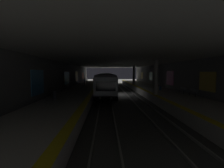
{
  "coord_description": "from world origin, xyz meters",
  "views": [
    {
      "loc": [
        -27.85,
        2.2,
        4.0
      ],
      "look_at": [
        9.72,
        0.68,
        1.15
      ],
      "focal_mm": 25.23,
      "sensor_mm": 36.0,
      "label": 1
    }
  ],
  "objects_px": {
    "pillar_far": "(134,75)",
    "bench_left_far": "(158,84)",
    "person_waiting_near": "(87,81)",
    "suitcase_rolling": "(160,88)",
    "metro_train": "(106,81)",
    "bench_left_mid": "(182,89)",
    "bench_left_near": "(193,92)",
    "person_walking_mid": "(85,82)",
    "bench_right_mid": "(79,82)",
    "pillar_near": "(156,77)",
    "bench_right_near": "(68,86)",
    "trash_bin": "(55,95)"
  },
  "relations": [
    {
      "from": "pillar_far",
      "to": "bench_left_far",
      "type": "xyz_separation_m",
      "value": [
        -4.5,
        -4.18,
        -1.75
      ]
    },
    {
      "from": "person_waiting_near",
      "to": "suitcase_rolling",
      "type": "xyz_separation_m",
      "value": [
        -13.4,
        -13.51,
        -0.55
      ]
    },
    {
      "from": "metro_train",
      "to": "bench_left_mid",
      "type": "xyz_separation_m",
      "value": [
        -14.42,
        -10.73,
        -0.45
      ]
    },
    {
      "from": "bench_left_near",
      "to": "person_walking_mid",
      "type": "xyz_separation_m",
      "value": [
        14.68,
        15.19,
        0.41
      ]
    },
    {
      "from": "pillar_far",
      "to": "bench_right_mid",
      "type": "height_order",
      "value": "pillar_far"
    },
    {
      "from": "pillar_near",
      "to": "bench_left_mid",
      "type": "height_order",
      "value": "pillar_near"
    },
    {
      "from": "bench_right_near",
      "to": "trash_bin",
      "type": "bearing_deg",
      "value": -175.56
    },
    {
      "from": "suitcase_rolling",
      "to": "trash_bin",
      "type": "height_order",
      "value": "suitcase_rolling"
    },
    {
      "from": "metro_train",
      "to": "bench_left_far",
      "type": "bearing_deg",
      "value": -111.17
    },
    {
      "from": "metro_train",
      "to": "bench_right_mid",
      "type": "distance_m",
      "value": 6.45
    },
    {
      "from": "suitcase_rolling",
      "to": "trash_bin",
      "type": "bearing_deg",
      "value": 118.3
    },
    {
      "from": "pillar_near",
      "to": "suitcase_rolling",
      "type": "height_order",
      "value": "pillar_near"
    },
    {
      "from": "pillar_near",
      "to": "bench_left_far",
      "type": "height_order",
      "value": "pillar_near"
    },
    {
      "from": "pillar_near",
      "to": "trash_bin",
      "type": "distance_m",
      "value": 12.61
    },
    {
      "from": "bench_left_mid",
      "to": "trash_bin",
      "type": "xyz_separation_m",
      "value": [
        -4.14,
        16.33,
        -0.1
      ]
    },
    {
      "from": "pillar_far",
      "to": "person_walking_mid",
      "type": "bearing_deg",
      "value": 104.35
    },
    {
      "from": "pillar_near",
      "to": "trash_bin",
      "type": "height_order",
      "value": "pillar_near"
    },
    {
      "from": "person_walking_mid",
      "to": "bench_left_far",
      "type": "bearing_deg",
      "value": -96.32
    },
    {
      "from": "bench_left_mid",
      "to": "trash_bin",
      "type": "relative_size",
      "value": 2.0
    },
    {
      "from": "bench_left_near",
      "to": "bench_right_near",
      "type": "bearing_deg",
      "value": 64.72
    },
    {
      "from": "metro_train",
      "to": "person_waiting_near",
      "type": "xyz_separation_m",
      "value": [
        2.65,
        4.59,
        -0.09
      ]
    },
    {
      "from": "metro_train",
      "to": "bench_right_mid",
      "type": "relative_size",
      "value": 21.64
    },
    {
      "from": "bench_right_mid",
      "to": "bench_left_mid",
      "type": "bearing_deg",
      "value": -132.3
    },
    {
      "from": "bench_left_mid",
      "to": "trash_bin",
      "type": "bearing_deg",
      "value": 104.23
    },
    {
      "from": "bench_right_mid",
      "to": "suitcase_rolling",
      "type": "distance_m",
      "value": 19.32
    },
    {
      "from": "person_waiting_near",
      "to": "pillar_near",
      "type": "bearing_deg",
      "value": -148.79
    },
    {
      "from": "person_walking_mid",
      "to": "pillar_far",
      "type": "bearing_deg",
      "value": -75.65
    },
    {
      "from": "bench_left_near",
      "to": "bench_left_far",
      "type": "bearing_deg",
      "value": 0.0
    },
    {
      "from": "bench_left_mid",
      "to": "bench_left_far",
      "type": "xyz_separation_m",
      "value": [
        10.26,
        0.0,
        0.0
      ]
    },
    {
      "from": "bench_right_mid",
      "to": "person_walking_mid",
      "type": "relative_size",
      "value": 0.99
    },
    {
      "from": "bench_left_near",
      "to": "pillar_far",
      "type": "bearing_deg",
      "value": 13.45
    },
    {
      "from": "bench_right_near",
      "to": "bench_left_near",
      "type": "bearing_deg",
      "value": -115.28
    },
    {
      "from": "bench_left_mid",
      "to": "bench_right_near",
      "type": "relative_size",
      "value": 1.0
    },
    {
      "from": "pillar_near",
      "to": "bench_right_mid",
      "type": "relative_size",
      "value": 2.68
    },
    {
      "from": "bench_left_far",
      "to": "person_waiting_near",
      "type": "xyz_separation_m",
      "value": [
        6.81,
        15.32,
        0.36
      ]
    },
    {
      "from": "bench_left_far",
      "to": "bench_left_near",
      "type": "bearing_deg",
      "value": 180.0
    },
    {
      "from": "bench_left_mid",
      "to": "bench_right_mid",
      "type": "distance_m",
      "value": 23.08
    },
    {
      "from": "bench_right_near",
      "to": "person_waiting_near",
      "type": "bearing_deg",
      "value": -8.44
    },
    {
      "from": "metro_train",
      "to": "bench_left_far",
      "type": "height_order",
      "value": "metro_train"
    },
    {
      "from": "bench_left_mid",
      "to": "person_waiting_near",
      "type": "relative_size",
      "value": 1.04
    },
    {
      "from": "pillar_near",
      "to": "suitcase_rolling",
      "type": "relative_size",
      "value": 4.73
    },
    {
      "from": "bench_left_mid",
      "to": "bench_right_mid",
      "type": "bearing_deg",
      "value": 47.7
    },
    {
      "from": "pillar_far",
      "to": "metro_train",
      "type": "distance_m",
      "value": 6.69
    },
    {
      "from": "bench_right_mid",
      "to": "pillar_near",
      "type": "bearing_deg",
      "value": -142.58
    },
    {
      "from": "pillar_far",
      "to": "suitcase_rolling",
      "type": "bearing_deg",
      "value": -167.94
    },
    {
      "from": "pillar_far",
      "to": "bench_left_far",
      "type": "bearing_deg",
      "value": -137.09
    },
    {
      "from": "person_walking_mid",
      "to": "metro_train",
      "type": "bearing_deg",
      "value": -60.98
    },
    {
      "from": "metro_train",
      "to": "person_walking_mid",
      "type": "height_order",
      "value": "metro_train"
    },
    {
      "from": "person_walking_mid",
      "to": "bench_right_mid",
      "type": "bearing_deg",
      "value": 27.6
    },
    {
      "from": "bench_left_near",
      "to": "person_waiting_near",
      "type": "height_order",
      "value": "person_waiting_near"
    }
  ]
}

